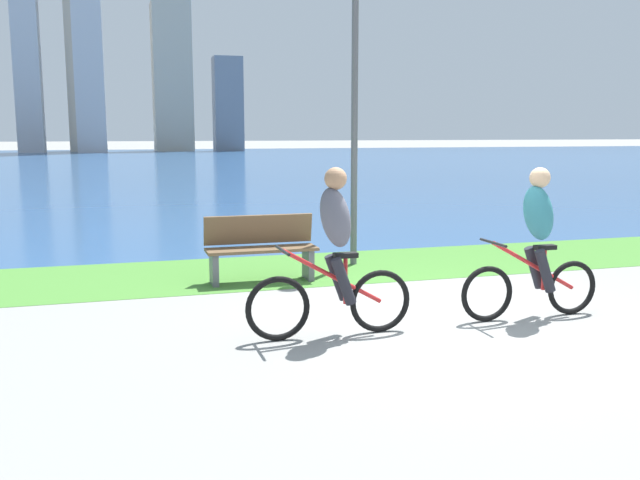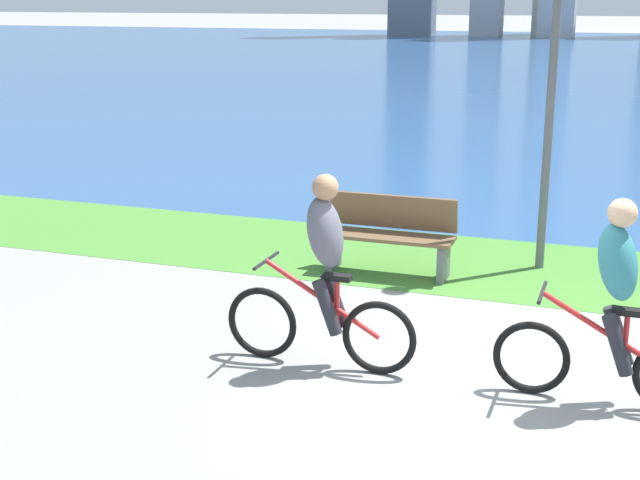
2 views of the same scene
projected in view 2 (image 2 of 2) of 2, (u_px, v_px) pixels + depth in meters
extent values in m
plane|color=gray|center=(481.00, 374.00, 7.44)|extent=(300.00, 300.00, 0.00)
cube|color=#478433|center=(526.00, 270.00, 10.25)|extent=(120.00, 2.48, 0.01)
cube|color=#2D568C|center=(618.00, 60.00, 44.19)|extent=(300.00, 72.31, 0.00)
torus|color=black|center=(262.00, 323.00, 7.70)|extent=(0.64, 0.06, 0.64)
torus|color=black|center=(379.00, 338.00, 7.36)|extent=(0.64, 0.06, 0.64)
cylinder|color=red|center=(322.00, 299.00, 7.44)|extent=(1.04, 0.04, 0.61)
cylinder|color=red|center=(337.00, 306.00, 7.41)|extent=(0.04, 0.04, 0.47)
cube|color=black|center=(337.00, 277.00, 7.35)|extent=(0.24, 0.10, 0.05)
cylinder|color=black|center=(266.00, 261.00, 7.53)|extent=(0.03, 0.52, 0.03)
ellipsoid|color=#595966|center=(325.00, 232.00, 7.28)|extent=(0.40, 0.36, 0.65)
sphere|color=#A57A59|center=(325.00, 187.00, 7.18)|extent=(0.22, 0.22, 0.22)
cylinder|color=#26262D|center=(327.00, 307.00, 7.34)|extent=(0.27, 0.11, 0.49)
cylinder|color=#26262D|center=(335.00, 300.00, 7.52)|extent=(0.27, 0.11, 0.49)
torus|color=black|center=(531.00, 358.00, 7.00)|extent=(0.61, 0.06, 0.61)
cylinder|color=red|center=(607.00, 334.00, 6.74)|extent=(1.03, 0.04, 0.59)
cylinder|color=red|center=(625.00, 342.00, 6.71)|extent=(0.04, 0.04, 0.45)
cube|color=black|center=(628.00, 312.00, 6.65)|extent=(0.24, 0.10, 0.05)
cylinder|color=black|center=(542.00, 292.00, 6.83)|extent=(0.03, 0.52, 0.03)
ellipsoid|color=teal|center=(618.00, 262.00, 6.58)|extent=(0.40, 0.36, 0.65)
sphere|color=#D8AD84|center=(623.00, 213.00, 6.48)|extent=(0.22, 0.22, 0.22)
cylinder|color=#26262D|center=(617.00, 345.00, 6.64)|extent=(0.27, 0.11, 0.49)
cylinder|color=#26262D|center=(618.00, 336.00, 6.82)|extent=(0.27, 0.11, 0.49)
cube|color=brown|center=(388.00, 237.00, 9.97)|extent=(1.50, 0.45, 0.04)
cube|color=brown|center=(393.00, 211.00, 10.08)|extent=(1.50, 0.11, 0.40)
cube|color=#595960|center=(444.00, 261.00, 9.82)|extent=(0.08, 0.37, 0.45)
cube|color=#595960|center=(333.00, 250.00, 10.24)|extent=(0.08, 0.37, 0.45)
cylinder|color=#595960|center=(551.00, 97.00, 9.82)|extent=(0.10, 0.10, 3.99)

